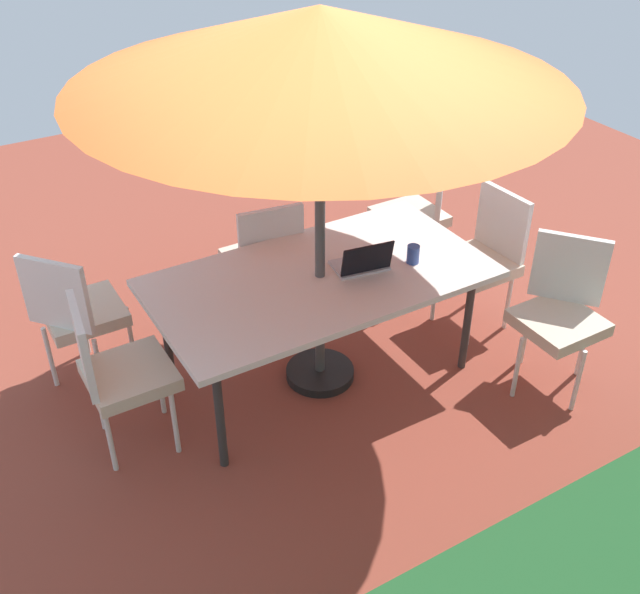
{
  "coord_description": "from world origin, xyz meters",
  "views": [
    {
      "loc": [
        1.94,
        3.29,
        3.2
      ],
      "look_at": [
        0.0,
        0.0,
        0.62
      ],
      "focal_mm": 42.84,
      "sensor_mm": 36.0,
      "label": 1
    }
  ],
  "objects_px": {
    "chair_east": "(117,369)",
    "laptop": "(362,263)",
    "chair_northwest": "(561,308)",
    "chair_southeast": "(76,310)",
    "chair_south": "(265,256)",
    "chair_southwest": "(418,210)",
    "cup": "(413,254)",
    "chair_west": "(483,254)",
    "patio_umbrella": "(320,48)",
    "dining_table": "(320,282)"
  },
  "relations": [
    {
      "from": "chair_northwest",
      "to": "chair_east",
      "type": "xyz_separation_m",
      "value": [
        2.51,
        -0.81,
        0.0
      ]
    },
    {
      "from": "chair_northwest",
      "to": "cup",
      "type": "height_order",
      "value": "chair_northwest"
    },
    {
      "from": "cup",
      "to": "chair_northwest",
      "type": "bearing_deg",
      "value": 138.75
    },
    {
      "from": "patio_umbrella",
      "to": "laptop",
      "type": "relative_size",
      "value": 7.38
    },
    {
      "from": "chair_east",
      "to": "chair_south",
      "type": "xyz_separation_m",
      "value": [
        -1.24,
        -0.65,
        0.0
      ]
    },
    {
      "from": "chair_west",
      "to": "chair_northwest",
      "type": "bearing_deg",
      "value": -4.74
    },
    {
      "from": "dining_table",
      "to": "chair_east",
      "type": "bearing_deg",
      "value": -2.19
    },
    {
      "from": "chair_west",
      "to": "chair_south",
      "type": "height_order",
      "value": "same"
    },
    {
      "from": "chair_southeast",
      "to": "chair_south",
      "type": "distance_m",
      "value": 1.28
    },
    {
      "from": "chair_west",
      "to": "chair_northwest",
      "type": "relative_size",
      "value": 1.0
    },
    {
      "from": "dining_table",
      "to": "chair_west",
      "type": "height_order",
      "value": "chair_west"
    },
    {
      "from": "patio_umbrella",
      "to": "chair_northwest",
      "type": "relative_size",
      "value": 2.67
    },
    {
      "from": "chair_south",
      "to": "chair_west",
      "type": "bearing_deg",
      "value": 158.99
    },
    {
      "from": "patio_umbrella",
      "to": "chair_southeast",
      "type": "distance_m",
      "value": 2.15
    },
    {
      "from": "cup",
      "to": "dining_table",
      "type": "bearing_deg",
      "value": -15.86
    },
    {
      "from": "cup",
      "to": "chair_southeast",
      "type": "bearing_deg",
      "value": -25.46
    },
    {
      "from": "chair_west",
      "to": "laptop",
      "type": "bearing_deg",
      "value": -90.68
    },
    {
      "from": "laptop",
      "to": "chair_southeast",
      "type": "bearing_deg",
      "value": -18.41
    },
    {
      "from": "dining_table",
      "to": "chair_northwest",
      "type": "relative_size",
      "value": 2.06
    },
    {
      "from": "chair_southwest",
      "to": "laptop",
      "type": "bearing_deg",
      "value": -11.17
    },
    {
      "from": "chair_northwest",
      "to": "laptop",
      "type": "bearing_deg",
      "value": -163.51
    },
    {
      "from": "dining_table",
      "to": "laptop",
      "type": "bearing_deg",
      "value": 163.57
    },
    {
      "from": "chair_southeast",
      "to": "laptop",
      "type": "bearing_deg",
      "value": -157.37
    },
    {
      "from": "dining_table",
      "to": "chair_southwest",
      "type": "distance_m",
      "value": 1.48
    },
    {
      "from": "chair_southwest",
      "to": "chair_east",
      "type": "height_order",
      "value": "same"
    },
    {
      "from": "chair_southeast",
      "to": "laptop",
      "type": "xyz_separation_m",
      "value": [
        -1.54,
        0.8,
        0.27
      ]
    },
    {
      "from": "chair_southwest",
      "to": "laptop",
      "type": "relative_size",
      "value": 2.77
    },
    {
      "from": "chair_southwest",
      "to": "laptop",
      "type": "distance_m",
      "value": 1.33
    },
    {
      "from": "dining_table",
      "to": "chair_east",
      "type": "xyz_separation_m",
      "value": [
        1.26,
        -0.05,
        -0.17
      ]
    },
    {
      "from": "laptop",
      "to": "chair_west",
      "type": "bearing_deg",
      "value": -168.48
    },
    {
      "from": "chair_southeast",
      "to": "laptop",
      "type": "relative_size",
      "value": 2.77
    },
    {
      "from": "chair_southeast",
      "to": "cup",
      "type": "xyz_separation_m",
      "value": [
        -1.85,
        0.88,
        0.28
      ]
    },
    {
      "from": "chair_south",
      "to": "dining_table",
      "type": "bearing_deg",
      "value": 99.77
    },
    {
      "from": "chair_southeast",
      "to": "chair_east",
      "type": "bearing_deg",
      "value": 142.6
    },
    {
      "from": "laptop",
      "to": "chair_south",
      "type": "bearing_deg",
      "value": -62.13
    },
    {
      "from": "chair_northwest",
      "to": "chair_east",
      "type": "bearing_deg",
      "value": -146.85
    },
    {
      "from": "chair_west",
      "to": "chair_east",
      "type": "relative_size",
      "value": 1.0
    },
    {
      "from": "chair_west",
      "to": "laptop",
      "type": "relative_size",
      "value": 2.77
    },
    {
      "from": "chair_southeast",
      "to": "chair_southwest",
      "type": "relative_size",
      "value": 1.0
    },
    {
      "from": "chair_southeast",
      "to": "chair_southwest",
      "type": "height_order",
      "value": "same"
    },
    {
      "from": "dining_table",
      "to": "chair_southeast",
      "type": "xyz_separation_m",
      "value": [
        1.29,
        -0.72,
        -0.17
      ]
    },
    {
      "from": "patio_umbrella",
      "to": "chair_northwest",
      "type": "distance_m",
      "value": 2.14
    },
    {
      "from": "chair_northwest",
      "to": "laptop",
      "type": "height_order",
      "value": "laptop"
    },
    {
      "from": "chair_northwest",
      "to": "chair_south",
      "type": "height_order",
      "value": "same"
    },
    {
      "from": "chair_east",
      "to": "cup",
      "type": "relative_size",
      "value": 8.53
    },
    {
      "from": "dining_table",
      "to": "patio_umbrella",
      "type": "distance_m",
      "value": 1.38
    },
    {
      "from": "chair_west",
      "to": "chair_east",
      "type": "xyz_separation_m",
      "value": [
        2.53,
        -0.08,
        0.0
      ]
    },
    {
      "from": "chair_southeast",
      "to": "cup",
      "type": "height_order",
      "value": "chair_southeast"
    },
    {
      "from": "chair_east",
      "to": "laptop",
      "type": "relative_size",
      "value": 2.77
    },
    {
      "from": "chair_southwest",
      "to": "cup",
      "type": "relative_size",
      "value": 8.53
    }
  ]
}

